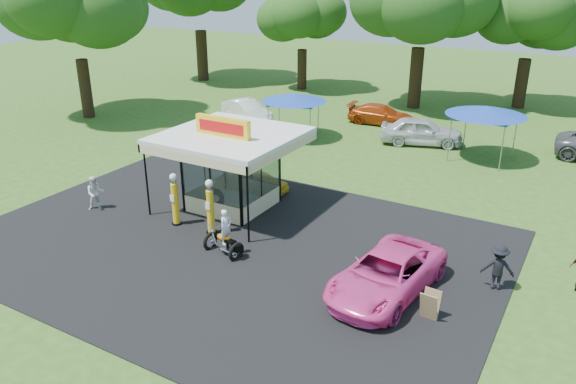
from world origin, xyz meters
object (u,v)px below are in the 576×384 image
at_px(gas_pump_left, 175,201).
at_px(tent_east, 486,111).
at_px(gas_pump_right, 210,208).
at_px(motorcycle, 225,237).
at_px(kiosk_car, 260,181).
at_px(pink_sedan, 386,274).
at_px(spectator_west, 95,193).
at_px(gas_station_kiosk, 232,169).
at_px(tent_west, 294,98).
at_px(bg_car_c, 421,131).
at_px(a_frame_sign, 430,306).
at_px(spectator_east_a, 498,267).
at_px(bg_car_b, 381,115).
at_px(bg_car_a, 247,111).

xyz_separation_m(gas_pump_left, tent_east, (8.89, 14.92, 1.61)).
bearing_deg(gas_pump_right, motorcycle, -36.81).
relative_size(kiosk_car, pink_sedan, 0.56).
xyz_separation_m(pink_sedan, spectator_west, (-13.37, -0.01, 0.07)).
distance_m(gas_station_kiosk, tent_west, 11.00).
height_order(kiosk_car, bg_car_c, bg_car_c).
relative_size(a_frame_sign, tent_east, 0.22).
bearing_deg(motorcycle, gas_station_kiosk, 131.10).
height_order(a_frame_sign, spectator_east_a, spectator_east_a).
bearing_deg(bg_car_b, gas_pump_right, 176.63).
relative_size(gas_station_kiosk, gas_pump_right, 2.34).
bearing_deg(spectator_east_a, bg_car_b, -70.13).
bearing_deg(gas_station_kiosk, spectator_west, -146.92).
bearing_deg(kiosk_car, pink_sedan, -122.98).
distance_m(gas_station_kiosk, gas_pump_left, 2.93).
relative_size(kiosk_car, tent_west, 0.71).
distance_m(spectator_west, tent_west, 14.08).
relative_size(gas_station_kiosk, pink_sedan, 1.07).
height_order(motorcycle, spectator_west, motorcycle).
height_order(kiosk_car, spectator_west, spectator_west).
height_order(pink_sedan, bg_car_c, bg_car_c).
bearing_deg(spectator_east_a, bg_car_a, -47.56).
height_order(pink_sedan, bg_car_a, bg_car_a).
height_order(motorcycle, kiosk_car, motorcycle).
distance_m(bg_car_b, tent_west, 6.91).
bearing_deg(gas_pump_right, bg_car_a, 119.42).
relative_size(gas_pump_right, tent_west, 0.58).
xyz_separation_m(bg_car_c, tent_east, (3.68, -0.97, 1.88)).
xyz_separation_m(a_frame_sign, bg_car_a, (-17.72, 16.38, 0.23)).
bearing_deg(kiosk_car, bg_car_a, 36.88).
bearing_deg(gas_station_kiosk, gas_pump_left, -109.12).
height_order(kiosk_car, bg_car_b, bg_car_b).
bearing_deg(motorcycle, bg_car_c, 92.70).
bearing_deg(pink_sedan, a_frame_sign, -16.04).
relative_size(spectator_east_a, tent_east, 0.38).
bearing_deg(motorcycle, pink_sedan, 14.18).
relative_size(motorcycle, kiosk_car, 0.67).
xyz_separation_m(bg_car_b, tent_west, (-3.48, -5.67, 1.85)).
height_order(spectator_west, tent_east, tent_east).
xyz_separation_m(bg_car_a, bg_car_b, (8.22, 3.83, -0.06)).
relative_size(motorcycle, pink_sedan, 0.38).
bearing_deg(spectator_east_a, motorcycle, 3.68).
bearing_deg(pink_sedan, kiosk_car, 154.33).
bearing_deg(bg_car_a, a_frame_sign, -110.51).
relative_size(pink_sedan, spectator_east_a, 3.11).
distance_m(gas_station_kiosk, pink_sedan, 9.06).
relative_size(gas_pump_left, spectator_east_a, 1.39).
relative_size(pink_sedan, bg_car_b, 1.13).
distance_m(motorcycle, spectator_east_a, 9.47).
relative_size(pink_sedan, tent_east, 1.19).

